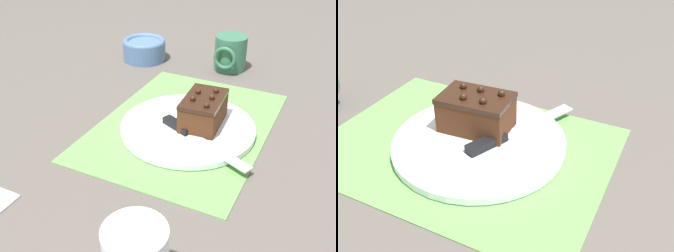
# 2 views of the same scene
# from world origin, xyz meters

# --- Properties ---
(ground_plane) EXTENTS (3.00, 3.00, 0.00)m
(ground_plane) POSITION_xyz_m (0.00, 0.00, 0.00)
(ground_plane) COLOR #544C47
(placemat_woven) EXTENTS (0.46, 0.34, 0.00)m
(placemat_woven) POSITION_xyz_m (0.00, 0.00, 0.00)
(placemat_woven) COLOR #609E4C
(placemat_woven) RESTS_ON ground_plane
(cake_plate) EXTENTS (0.28, 0.28, 0.01)m
(cake_plate) POSITION_xyz_m (0.02, 0.01, 0.01)
(cake_plate) COLOR white
(cake_plate) RESTS_ON placemat_woven
(chocolate_cake) EXTENTS (0.12, 0.08, 0.07)m
(chocolate_cake) POSITION_xyz_m (0.00, 0.04, 0.05)
(chocolate_cake) COLOR #472614
(chocolate_cake) RESTS_ON cake_plate
(serving_knife) EXTENTS (0.11, 0.21, 0.01)m
(serving_knife) POSITION_xyz_m (0.06, 0.04, 0.02)
(serving_knife) COLOR black
(serving_knife) RESTS_ON cake_plate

